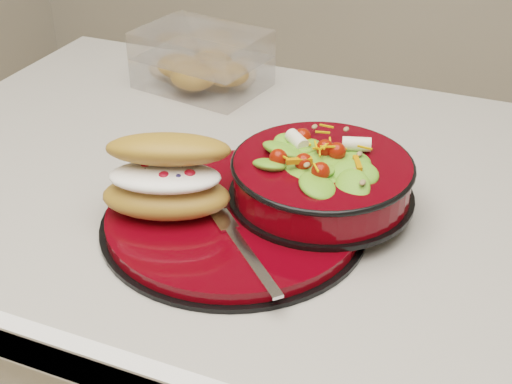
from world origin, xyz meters
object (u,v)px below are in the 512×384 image
at_px(salad_bowl, 322,172).
at_px(croissant, 168,177).
at_px(fork, 243,248).
at_px(pastry_box, 202,62).
at_px(dinner_plate, 234,219).

xyz_separation_m(salad_bowl, croissant, (-0.16, -0.09, 0.01)).
distance_m(fork, pastry_box, 0.49).
relative_size(salad_bowl, pastry_box, 1.03).
relative_size(croissant, pastry_box, 0.77).
bearing_deg(salad_bowl, dinner_plate, -140.41).
bearing_deg(pastry_box, salad_bowl, -33.69).
bearing_deg(fork, salad_bowl, 25.29).
bearing_deg(pastry_box, croissant, -59.19).
relative_size(dinner_plate, croissant, 1.88).
bearing_deg(croissant, pastry_box, 91.48).
distance_m(salad_bowl, croissant, 0.18).
height_order(dinner_plate, pastry_box, pastry_box).
height_order(dinner_plate, fork, fork).
height_order(dinner_plate, croissant, croissant).
xyz_separation_m(dinner_plate, salad_bowl, (0.08, 0.07, 0.04)).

